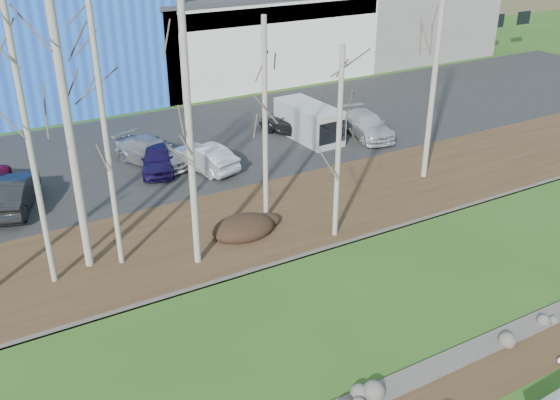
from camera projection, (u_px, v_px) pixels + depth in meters
dirt_strip at (452, 391)px, 18.43m from camera, size 80.00×1.80×0.03m
near_bank_rocks at (429, 372)px, 19.22m from camera, size 80.00×0.80×0.50m
river at (351, 305)px, 22.42m from camera, size 80.00×8.00×0.90m
far_bank_rocks at (292, 254)px, 25.62m from camera, size 80.00×0.80×0.46m
far_bank at (256, 221)px, 28.08m from camera, size 80.00×7.00×0.15m
parking_lot at (171, 149)px, 36.27m from camera, size 80.00×14.00×0.14m
building_blue at (10, 45)px, 42.72m from camera, size 20.40×12.24×8.30m
building_white at (244, 31)px, 51.14m from camera, size 18.36×12.24×6.80m
building_grey at (396, 12)px, 58.25m from camera, size 14.28×12.24×7.30m
dirt_mound at (243, 227)px, 26.82m from camera, size 2.84×2.00×0.56m
birch_1 at (28, 134)px, 21.04m from camera, size 0.21×0.21×11.68m
birch_2 at (71, 144)px, 22.42m from camera, size 0.31×0.31×10.10m
birch_3 at (105, 132)px, 22.40m from camera, size 0.20×0.20×10.90m
birch_4 at (190, 143)px, 22.66m from camera, size 0.26×0.26×10.01m
birch_5 at (265, 123)px, 26.35m from camera, size 0.22×0.22×8.93m
birch_6 at (338, 146)px, 25.06m from camera, size 0.22×0.22×8.11m
birch_7 at (437, 53)px, 29.71m from camera, size 0.28×0.28×12.80m
car_1 at (12, 193)px, 28.74m from camera, size 3.19×5.04×1.57m
car_3 at (152, 152)px, 33.67m from camera, size 3.58×5.23×1.41m
car_4 at (157, 158)px, 32.87m from camera, size 2.81×4.36×1.38m
car_5 at (204, 157)px, 33.00m from camera, size 2.64×4.50×1.40m
car_6 at (297, 122)px, 38.15m from camera, size 4.20×5.55×1.40m
car_7 at (366, 125)px, 37.76m from camera, size 2.79×5.11×1.40m
van_white at (311, 122)px, 37.12m from camera, size 2.18×4.82×2.07m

